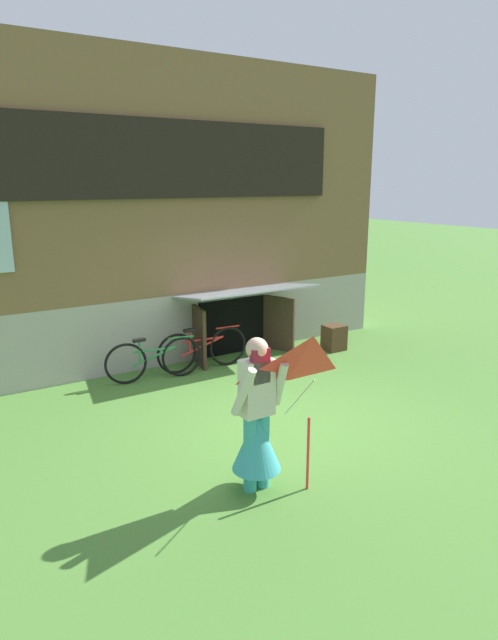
# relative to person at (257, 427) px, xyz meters

# --- Properties ---
(ground_plane) EXTENTS (60.00, 60.00, 0.00)m
(ground_plane) POSITION_rel_person_xyz_m (1.27, 1.25, -0.71)
(ground_plane) COLOR #4C7F33
(log_house) EXTENTS (8.63, 5.97, 5.23)m
(log_house) POSITION_rel_person_xyz_m (1.27, 6.68, 1.91)
(log_house) COLOR #9E998E
(log_house) RESTS_ON ground_plane
(person) EXTENTS (0.61, 0.53, 1.67)m
(person) POSITION_rel_person_xyz_m (0.00, 0.00, 0.00)
(person) COLOR teal
(person) RESTS_ON ground_plane
(kite) EXTENTS (0.92, 0.84, 1.69)m
(kite) POSITION_rel_person_xyz_m (0.32, -0.49, 0.66)
(kite) COLOR red
(kite) RESTS_ON ground_plane
(bicycle_red) EXTENTS (1.66, 0.18, 0.76)m
(bicycle_red) POSITION_rel_person_xyz_m (1.30, 3.72, -0.34)
(bicycle_red) COLOR black
(bicycle_red) RESTS_ON ground_plane
(bicycle_green) EXTENTS (1.60, 0.29, 0.73)m
(bicycle_green) POSITION_rel_person_xyz_m (0.38, 3.66, -0.35)
(bicycle_green) COLOR black
(bicycle_green) RESTS_ON ground_plane
(wooden_crate) EXTENTS (0.40, 0.34, 0.49)m
(wooden_crate) POSITION_rel_person_xyz_m (3.96, 3.36, -0.46)
(wooden_crate) COLOR #4C331E
(wooden_crate) RESTS_ON ground_plane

